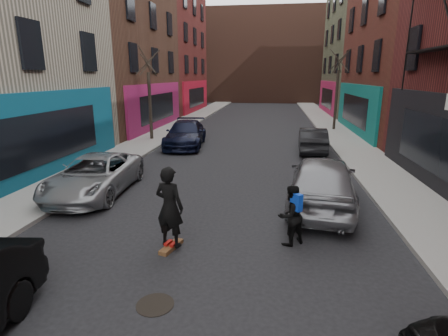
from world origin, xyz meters
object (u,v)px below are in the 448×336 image
(skateboard, at_px, (171,247))
(skateboarder, at_px, (170,207))
(parked_left_end, at_px, (186,134))
(manhole, at_px, (155,305))
(parked_right_end, at_px, (312,140))
(tree_left_far, at_px, (149,87))
(pedestrian, at_px, (291,215))
(tree_right_far, at_px, (337,83))
(parked_left_far, at_px, (95,175))
(parked_right_far, at_px, (322,181))

(skateboard, height_order, skateboarder, skateboarder)
(parked_left_end, bearing_deg, skateboarder, -83.27)
(manhole, bearing_deg, parked_right_end, 73.39)
(tree_left_far, relative_size, skateboarder, 3.29)
(tree_left_far, relative_size, pedestrian, 4.25)
(skateboard, distance_m, pedestrian, 3.03)
(tree_right_far, distance_m, parked_left_far, 19.88)
(tree_left_far, xyz_separation_m, parked_right_far, (9.40, -10.67, -2.52))
(tree_left_far, distance_m, parked_left_far, 10.91)
(tree_left_far, height_order, parked_left_end, tree_left_far)
(tree_right_far, distance_m, parked_right_far, 17.15)
(skateboard, bearing_deg, parked_right_end, 84.90)
(parked_left_far, height_order, skateboard, parked_left_far)
(tree_left_far, distance_m, skateboarder, 15.27)
(parked_left_far, bearing_deg, tree_left_far, 95.37)
(parked_left_far, height_order, parked_right_end, parked_left_far)
(pedestrian, xyz_separation_m, manhole, (-2.54, -2.80, -0.77))
(tree_right_far, xyz_separation_m, parked_left_end, (-9.73, -7.59, -2.78))
(skateboarder, bearing_deg, parked_right_end, -95.10)
(tree_right_far, relative_size, parked_right_far, 1.35)
(parked_right_end, bearing_deg, parked_right_far, 88.74)
(parked_left_end, bearing_deg, manhole, -83.84)
(parked_left_far, xyz_separation_m, manhole, (4.16, -5.77, -0.67))
(parked_right_far, bearing_deg, skateboarder, 47.99)
(tree_right_far, bearing_deg, pedestrian, -101.90)
(skateboard, xyz_separation_m, pedestrian, (2.87, 0.66, 0.73))
(tree_left_far, relative_size, skateboard, 8.12)
(parked_right_end, height_order, manhole, parked_right_end)
(tree_left_far, distance_m, manhole, 17.54)
(tree_right_far, height_order, parked_left_end, tree_right_far)
(pedestrian, relative_size, manhole, 2.19)
(tree_right_far, distance_m, parked_left_end, 12.65)
(skateboarder, xyz_separation_m, pedestrian, (2.87, 0.66, -0.31))
(parked_left_end, distance_m, manhole, 14.97)
(skateboarder, bearing_deg, pedestrian, -151.34)
(tree_right_far, relative_size, skateboard, 8.50)
(tree_right_far, distance_m, parked_right_end, 8.98)
(tree_right_far, relative_size, parked_left_end, 1.32)
(parked_right_far, xyz_separation_m, skateboarder, (-3.96, -3.41, 0.23))
(parked_right_far, height_order, skateboarder, skateboarder)
(parked_right_far, bearing_deg, pedestrian, 75.55)
(parked_right_far, xyz_separation_m, manhole, (-3.64, -5.55, -0.85))
(parked_left_end, distance_m, skateboard, 12.81)
(parked_left_far, distance_m, skateboard, 5.32)
(parked_right_end, bearing_deg, parked_left_far, 47.26)
(parked_right_end, bearing_deg, manhole, 75.89)
(parked_left_end, relative_size, manhole, 7.36)
(skateboarder, bearing_deg, tree_left_far, -53.23)
(parked_right_end, distance_m, pedestrian, 11.38)
(tree_right_far, bearing_deg, parked_right_far, -100.20)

